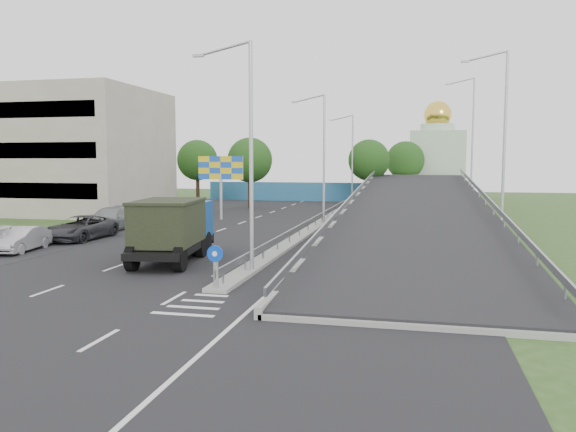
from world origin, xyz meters
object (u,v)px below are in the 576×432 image
(sign_bollard, at_px, (216,267))
(parked_car_b, at_px, (21,239))
(dump_truck, at_px, (173,227))
(lamp_post_far, at_px, (351,155))
(lamp_post_mid, at_px, (322,152))
(parked_car_d, at_px, (110,219))
(parked_car_c, at_px, (81,228))
(church, at_px, (437,159))
(lamp_post_near, at_px, (247,144))
(billboard, at_px, (221,171))

(sign_bollard, distance_m, parked_car_b, 15.77)
(dump_truck, bearing_deg, parked_car_b, 167.07)
(sign_bollard, bearing_deg, parked_car_b, 153.50)
(lamp_post_far, bearing_deg, lamp_post_mid, -90.00)
(parked_car_d, bearing_deg, parked_car_c, -83.66)
(lamp_post_mid, xyz_separation_m, lamp_post_far, (0.00, 20.00, 0.00))
(parked_car_b, bearing_deg, sign_bollard, -34.96)
(church, relative_size, parked_car_b, 3.25)
(lamp_post_near, height_order, billboard, lamp_post_near)
(lamp_post_mid, bearing_deg, lamp_post_near, -90.00)
(lamp_post_far, bearing_deg, church, 54.76)
(lamp_post_far, distance_m, parked_car_b, 39.77)
(lamp_post_near, relative_size, parked_car_b, 2.37)
(parked_car_b, bearing_deg, lamp_post_near, -21.18)
(lamp_post_near, distance_m, church, 54.90)
(parked_car_c, relative_size, parked_car_d, 0.97)
(church, bearing_deg, lamp_post_far, -125.24)
(billboard, height_order, parked_car_b, billboard)
(dump_truck, xyz_separation_m, parked_car_d, (-9.89, 10.78, -0.92))
(lamp_post_near, distance_m, parked_car_d, 20.21)
(parked_car_b, height_order, parked_car_c, parked_car_c)
(church, bearing_deg, dump_truck, -105.72)
(billboard, distance_m, parked_car_b, 19.78)
(lamp_post_near, distance_m, dump_truck, 6.60)
(sign_bollard, height_order, lamp_post_far, lamp_post_far)
(sign_bollard, relative_size, parked_car_b, 0.39)
(church, bearing_deg, lamp_post_mid, -106.22)
(sign_bollard, relative_size, billboard, 0.30)
(lamp_post_near, bearing_deg, parked_car_b, 167.28)
(lamp_post_mid, xyz_separation_m, dump_truck, (-4.64, -17.64, -4.05))
(parked_car_c, bearing_deg, parked_car_b, -95.35)
(lamp_post_near, distance_m, parked_car_c, 16.74)
(sign_bollard, distance_m, dump_truck, 7.70)
(lamp_post_near, xyz_separation_m, billboard, (-9.11, 22.00, -1.62))
(lamp_post_near, xyz_separation_m, church, (9.89, 54.00, -0.50))
(church, bearing_deg, parked_car_c, -117.25)
(church, relative_size, billboard, 2.51)
(dump_truck, height_order, parked_car_b, dump_truck)
(lamp_post_far, relative_size, parked_car_c, 1.81)
(lamp_post_mid, relative_size, dump_truck, 1.34)
(lamp_post_near, bearing_deg, parked_car_c, 149.14)
(sign_bollard, height_order, parked_car_c, sign_bollard)
(parked_car_c, bearing_deg, parked_car_d, 99.94)
(lamp_post_far, bearing_deg, dump_truck, -97.03)
(lamp_post_mid, xyz_separation_m, parked_car_c, (-13.71, -11.81, -5.04))
(lamp_post_near, bearing_deg, billboard, 112.49)
(sign_bollard, xyz_separation_m, parked_car_d, (-14.42, 16.96, -0.20))
(church, relative_size, parked_car_c, 2.48)
(lamp_post_mid, relative_size, parked_car_c, 1.81)
(lamp_post_far, xyz_separation_m, parked_car_b, (-14.22, -36.79, -5.11))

